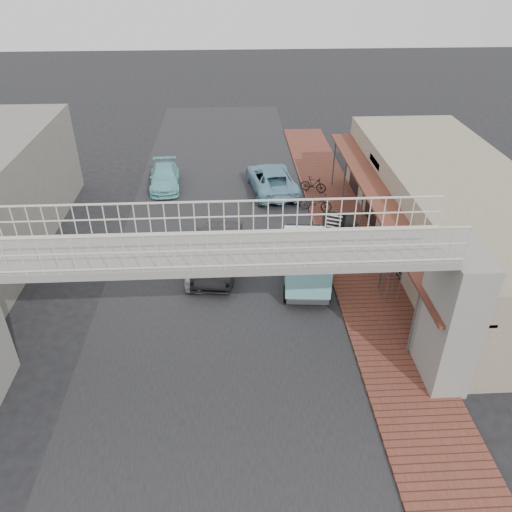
{
  "coord_description": "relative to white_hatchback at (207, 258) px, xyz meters",
  "views": [
    {
      "loc": [
        0.69,
        -16.22,
        12.67
      ],
      "look_at": [
        1.61,
        1.16,
        1.8
      ],
      "focal_mm": 35.0,
      "sensor_mm": 36.0,
      "label": 1
    }
  ],
  "objects": [
    {
      "name": "angkot_curb",
      "position": [
        3.62,
        8.67,
        0.05
      ],
      "size": [
        3.12,
        5.63,
        1.49
      ],
      "primitive_type": "imported",
      "rotation": [
        0.0,
        0.0,
        3.27
      ],
      "color": "#6AA2B9",
      "rests_on": "ground"
    },
    {
      "name": "sidewalk",
      "position": [
        7.0,
        0.16,
        -0.64
      ],
      "size": [
        3.0,
        40.0,
        0.1
      ],
      "primitive_type": "cube",
      "color": "brown",
      "rests_on": "ground"
    },
    {
      "name": "motorcycle_near",
      "position": [
        5.8,
        5.65,
        -0.12
      ],
      "size": [
        1.92,
        1.15,
        0.95
      ],
      "primitive_type": "imported",
      "rotation": [
        0.0,
        0.0,
        1.26
      ],
      "color": "black",
      "rests_on": "sidewalk"
    },
    {
      "name": "shophouse_row",
      "position": [
        11.47,
        1.16,
        1.31
      ],
      "size": [
        7.2,
        18.0,
        4.0
      ],
      "color": "gray",
      "rests_on": "ground"
    },
    {
      "name": "arrow_sign",
      "position": [
        6.32,
        -0.2,
        1.7
      ],
      "size": [
        1.71,
        1.16,
        2.84
      ],
      "rotation": [
        0.0,
        0.0,
        -0.43
      ],
      "color": "#59595B",
      "rests_on": "sidewalk"
    },
    {
      "name": "angkot_far",
      "position": [
        -2.89,
        9.59,
        -0.08
      ],
      "size": [
        2.08,
        4.37,
        1.23
      ],
      "primitive_type": "imported",
      "rotation": [
        0.0,
        0.0,
        0.08
      ],
      "color": "#77CBCE",
      "rests_on": "ground"
    },
    {
      "name": "motorcycle_far",
      "position": [
        6.06,
        8.17,
        -0.12
      ],
      "size": [
        1.62,
        1.05,
        0.95
      ],
      "primitive_type": "imported",
      "rotation": [
        0.0,
        0.0,
        1.15
      ],
      "color": "black",
      "rests_on": "sidewalk"
    },
    {
      "name": "white_hatchback",
      "position": [
        0.0,
        0.0,
        0.0
      ],
      "size": [
        2.03,
        4.22,
        1.39
      ],
      "primitive_type": "imported",
      "rotation": [
        0.0,
        0.0,
        -0.1
      ],
      "color": "silver",
      "rests_on": "ground"
    },
    {
      "name": "angkot_van",
      "position": [
        4.29,
        -1.13,
        0.61
      ],
      "size": [
        2.23,
        4.32,
        2.05
      ],
      "rotation": [
        0.0,
        0.0,
        -0.08
      ],
      "color": "black",
      "rests_on": "ground"
    },
    {
      "name": "street_clock",
      "position": [
        7.64,
        -2.55,
        1.79
      ],
      "size": [
        0.73,
        0.62,
        2.87
      ],
      "rotation": [
        0.0,
        0.0,
        0.12
      ],
      "color": "#59595B",
      "rests_on": "sidewalk"
    },
    {
      "name": "dark_sedan",
      "position": [
        0.5,
        0.31,
        0.12
      ],
      "size": [
        2.37,
        5.12,
        1.63
      ],
      "primitive_type": "imported",
      "rotation": [
        0.0,
        0.0,
        -0.14
      ],
      "color": "black",
      "rests_on": "ground"
    },
    {
      "name": "road_strip",
      "position": [
        0.5,
        -2.84,
        -0.69
      ],
      "size": [
        10.0,
        60.0,
        0.01
      ],
      "primitive_type": "cube",
      "color": "black",
      "rests_on": "ground"
    },
    {
      "name": "ground",
      "position": [
        0.5,
        -2.84,
        -0.69
      ],
      "size": [
        120.0,
        120.0,
        0.0
      ],
      "primitive_type": "plane",
      "color": "black",
      "rests_on": "ground"
    },
    {
      "name": "footbridge",
      "position": [
        0.5,
        -6.84,
        2.48
      ],
      "size": [
        16.4,
        2.4,
        6.34
      ],
      "color": "gray",
      "rests_on": "ground"
    }
  ]
}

